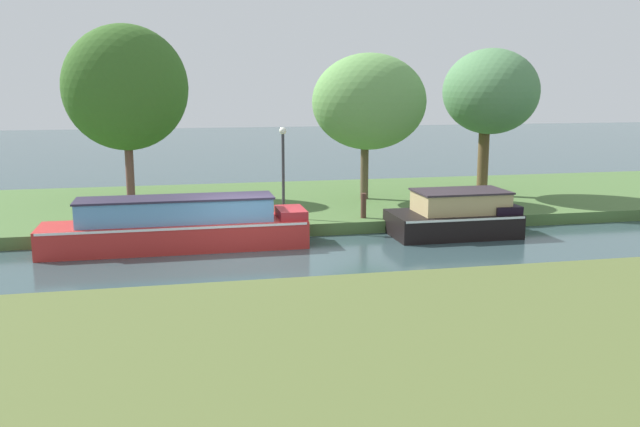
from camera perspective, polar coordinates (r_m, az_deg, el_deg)
ground_plane at (r=20.04m, az=-5.95°, el=-3.42°), size 120.00×120.00×0.00m
riverbank_far at (r=26.82m, az=-7.62°, el=0.58°), size 72.00×10.00×0.40m
riverbank_near at (r=11.52m, az=-0.88°, el=-13.19°), size 72.00×10.00×0.40m
black_barge at (r=22.82m, az=11.26°, el=-0.17°), size 4.04×2.23×1.48m
red_narrowboat at (r=20.96m, az=-11.69°, el=-1.04°), size 7.82×1.77×1.57m
willow_tree_left at (r=27.83m, az=-15.85°, el=9.99°), size 4.78×3.26×6.74m
willow_tree_centre at (r=26.38m, az=4.13°, el=9.22°), size 4.40×3.45×5.63m
willow_tree_right at (r=28.15m, az=13.97°, el=9.74°), size 3.67×4.09×5.85m
lamp_post at (r=23.01m, az=-3.08°, el=4.31°), size 0.24×0.24×3.07m
mooring_post_near at (r=22.44m, az=-13.94°, el=-0.34°), size 0.14×0.14×0.59m
mooring_post_far at (r=23.26m, az=3.63°, el=0.66°), size 0.19×0.19×0.84m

